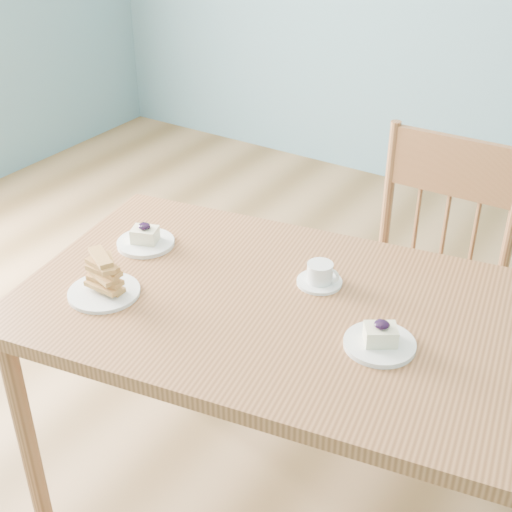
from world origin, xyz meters
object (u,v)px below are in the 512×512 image
at_px(biscotti_plate, 103,281).
at_px(dining_chair, 423,289).
at_px(dining_table, 292,329).
at_px(cheesecake_plate_near, 380,340).
at_px(coffee_cup, 320,275).
at_px(cheesecake_plate_far, 145,239).

bearing_deg(biscotti_plate, dining_chair, 55.28).
bearing_deg(dining_table, cheesecake_plate_near, -17.60).
bearing_deg(dining_chair, biscotti_plate, -126.04).
relative_size(dining_table, cheesecake_plate_near, 9.00).
bearing_deg(dining_table, coffee_cup, 75.76).
distance_m(dining_table, dining_chair, 0.67).
relative_size(dining_table, cheesecake_plate_far, 9.17).
distance_m(cheesecake_plate_near, coffee_cup, 0.30).
relative_size(dining_chair, cheesecake_plate_far, 5.97).
height_order(cheesecake_plate_far, biscotti_plate, biscotti_plate).
distance_m(dining_chair, cheesecake_plate_far, 0.95).
bearing_deg(cheesecake_plate_far, dining_chair, 41.62).
distance_m(dining_chair, biscotti_plate, 1.09).
xyz_separation_m(cheesecake_plate_far, biscotti_plate, (0.08, -0.26, 0.02)).
bearing_deg(cheesecake_plate_far, dining_table, -3.64).
height_order(dining_table, biscotti_plate, biscotti_plate).
height_order(dining_table, dining_chair, dining_chair).
height_order(cheesecake_plate_far, coffee_cup, cheesecake_plate_far).
xyz_separation_m(cheesecake_plate_near, coffee_cup, (-0.25, 0.17, 0.01)).
bearing_deg(dining_chair, dining_table, -104.21).
bearing_deg(coffee_cup, biscotti_plate, -147.07).
distance_m(cheesecake_plate_far, biscotti_plate, 0.28).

